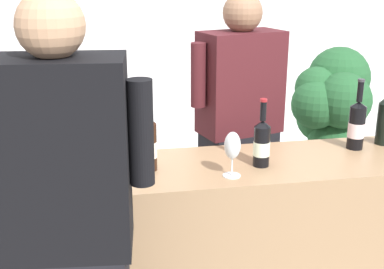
% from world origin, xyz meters
% --- Properties ---
extents(wall_back, '(8.00, 0.10, 2.80)m').
position_xyz_m(wall_back, '(0.00, 2.60, 1.40)').
color(wall_back, white).
rests_on(wall_back, ground_plane).
extents(counter, '(2.31, 0.50, 0.94)m').
position_xyz_m(counter, '(0.00, 0.00, 0.47)').
color(counter, '#9E7A56').
rests_on(counter, ground_plane).
extents(wine_bottle_0, '(0.08, 0.08, 0.34)m').
position_xyz_m(wine_bottle_0, '(0.81, 0.09, 1.06)').
color(wine_bottle_0, black).
rests_on(wine_bottle_0, counter).
extents(wine_bottle_1, '(0.07, 0.07, 0.31)m').
position_xyz_m(wine_bottle_1, '(0.29, -0.04, 1.05)').
color(wine_bottle_1, black).
rests_on(wine_bottle_1, counter).
extents(wine_bottle_3, '(0.08, 0.08, 0.34)m').
position_xyz_m(wine_bottle_3, '(-0.21, -0.00, 1.06)').
color(wine_bottle_3, black).
rests_on(wine_bottle_3, counter).
extents(wine_glass, '(0.08, 0.08, 0.20)m').
position_xyz_m(wine_glass, '(0.13, -0.14, 1.07)').
color(wine_glass, silver).
rests_on(wine_glass, counter).
extents(ice_bucket, '(0.23, 0.23, 0.24)m').
position_xyz_m(ice_bucket, '(-0.66, -0.13, 1.06)').
color(ice_bucket, silver).
rests_on(ice_bucket, counter).
extents(person_server, '(0.58, 0.36, 1.66)m').
position_xyz_m(person_server, '(0.36, 0.58, 0.81)').
color(person_server, black).
rests_on(person_server, ground_plane).
extents(person_guest, '(0.57, 0.28, 1.72)m').
position_xyz_m(person_guest, '(-0.53, -0.54, 0.84)').
color(person_guest, black).
rests_on(person_guest, ground_plane).
extents(potted_shrub, '(0.62, 0.63, 1.26)m').
position_xyz_m(potted_shrub, '(1.15, 1.09, 0.82)').
color(potted_shrub, brown).
rests_on(potted_shrub, ground_plane).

